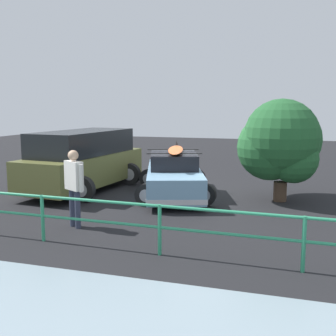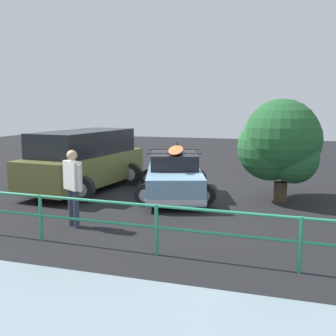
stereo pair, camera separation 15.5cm
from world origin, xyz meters
TOP-DOWN VIEW (x-y plane):
  - ground_plane at (0.00, 0.00)m, footprint 44.00×44.00m
  - sedan_car at (0.45, 0.58)m, footprint 2.97×4.55m
  - suv_car at (3.47, 0.63)m, footprint 2.85×5.12m
  - person_bystander at (1.64, 4.44)m, footprint 0.61×0.42m
  - railing_fence at (-0.75, 5.58)m, footprint 10.15×0.35m
  - bush_near_left at (-2.64, 0.26)m, footprint 2.38×2.81m

SIDE VIEW (x-z plane):
  - ground_plane at x=0.00m, z-range -0.02..0.00m
  - sedan_car at x=0.45m, z-range -0.17..1.43m
  - railing_fence at x=-0.75m, z-range 0.18..1.14m
  - suv_car at x=3.47m, z-range 0.02..1.95m
  - person_bystander at x=1.64m, z-range 0.18..1.94m
  - bush_near_left at x=-2.64m, z-range 0.23..3.16m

